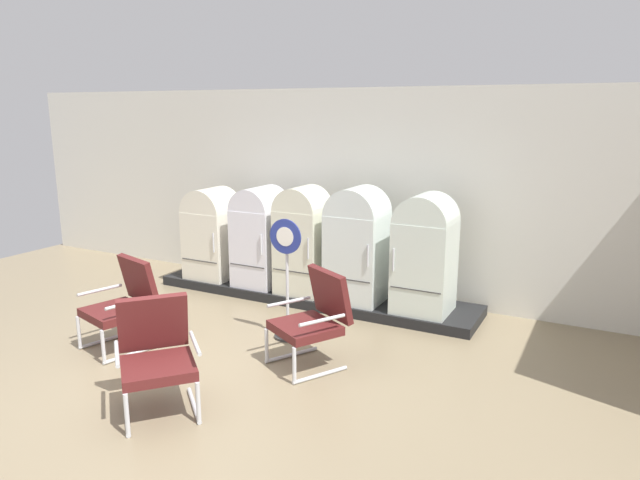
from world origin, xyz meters
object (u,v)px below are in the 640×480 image
refrigerator_3 (357,242)px  armchair_left (124,301)px  refrigerator_0 (212,231)px  armchair_center (156,352)px  refrigerator_2 (303,237)px  armchair_right (314,316)px  refrigerator_4 (425,250)px  sign_stand (287,285)px  refrigerator_1 (260,233)px

refrigerator_3 → armchair_left: (-1.80, -2.31, -0.40)m
refrigerator_0 → armchair_center: refrigerator_0 is taller
refrigerator_2 → armchair_right: 2.08m
armchair_left → refrigerator_3: bearing=52.1°
armchair_center → armchair_right: bearing=60.6°
refrigerator_4 → sign_stand: (-1.23, -1.28, -0.27)m
refrigerator_0 → armchair_right: bearing=-33.2°
refrigerator_0 → refrigerator_3: refrigerator_3 is taller
refrigerator_2 → armchair_right: size_ratio=1.47×
refrigerator_3 → sign_stand: size_ratio=1.07×
refrigerator_3 → refrigerator_1: bearing=179.1°
refrigerator_2 → refrigerator_4: 1.71m
refrigerator_0 → refrigerator_4: bearing=0.1°
sign_stand → refrigerator_4: bearing=46.1°
refrigerator_0 → armchair_left: size_ratio=1.35×
armchair_right → armchair_center: 1.65m
refrigerator_4 → armchair_left: (-2.72, -2.32, -0.38)m
refrigerator_0 → armchair_right: (2.66, -1.74, -0.30)m
refrigerator_0 → refrigerator_2: size_ratio=0.92×
refrigerator_2 → refrigerator_3: 0.80m
refrigerator_2 → sign_stand: refrigerator_2 is taller
refrigerator_0 → refrigerator_3: 2.37m
refrigerator_3 → armchair_center: size_ratio=1.51×
armchair_center → refrigerator_2: bearing=95.3°
refrigerator_1 → armchair_right: bearing=-44.2°
refrigerator_4 → refrigerator_1: bearing=179.5°
refrigerator_0 → refrigerator_3: (2.37, 0.00, 0.09)m
refrigerator_0 → armchair_center: bearing=-59.7°
refrigerator_2 → armchair_center: refrigerator_2 is taller
refrigerator_2 → armchair_left: size_ratio=1.47×
armchair_right → sign_stand: 0.78m
refrigerator_2 → armchair_left: (-1.00, -2.29, -0.38)m
armchair_right → armchair_center: bearing=-119.4°
refrigerator_1 → refrigerator_2: size_ratio=0.96×
refrigerator_0 → refrigerator_4: (3.28, 0.01, 0.08)m
refrigerator_3 → sign_stand: bearing=-103.9°
armchair_left → refrigerator_1: bearing=83.2°
refrigerator_3 → armchair_center: bearing=-99.1°
refrigerator_0 → armchair_center: (1.86, -3.18, -0.30)m
armchair_right → sign_stand: sign_stand is taller
refrigerator_4 → armchair_right: (-0.61, -1.75, -0.38)m
refrigerator_0 → armchair_left: (0.56, -2.31, -0.30)m
armchair_right → sign_stand: (-0.61, 0.48, 0.11)m
armchair_right → refrigerator_3: bearing=99.7°
refrigerator_1 → refrigerator_4: refrigerator_4 is taller
refrigerator_0 → refrigerator_4: size_ratio=0.91×
refrigerator_1 → sign_stand: refrigerator_1 is taller
refrigerator_4 → armchair_center: (-1.42, -3.19, -0.38)m
refrigerator_1 → armchair_left: refrigerator_1 is taller
armchair_left → refrigerator_0: bearing=103.7°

